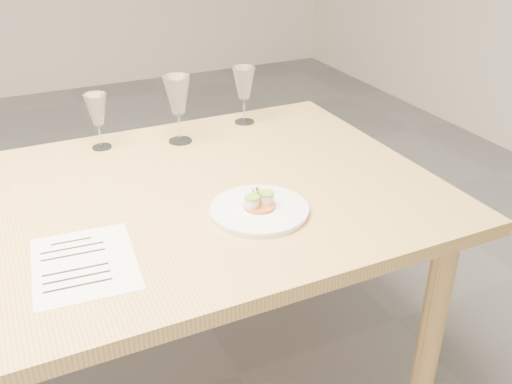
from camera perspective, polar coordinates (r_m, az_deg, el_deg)
name	(u,v)px	position (r m, az deg, el deg)	size (l,w,h in m)	color
dinner_plate	(260,209)	(1.44, 0.36, -1.69)	(0.25, 0.25, 0.07)	white
recipe_sheet	(84,263)	(1.31, -16.81, -6.82)	(0.24, 0.30, 0.00)	white
wine_glass_1	(97,111)	(1.83, -15.62, 7.82)	(0.07, 0.07, 0.18)	white
wine_glass_2	(177,96)	(1.82, -7.86, 9.44)	(0.09, 0.09, 0.22)	white
wine_glass_3	(244,84)	(1.97, -1.21, 10.72)	(0.08, 0.08, 0.20)	white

